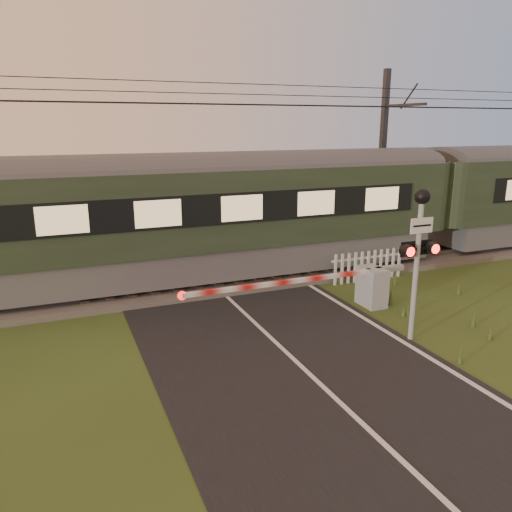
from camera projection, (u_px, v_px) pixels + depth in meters
name	position (u px, v px, depth m)	size (l,w,h in m)	color
ground	(304.00, 370.00, 10.33)	(160.00, 160.00, 0.00)	#36451A
road	(310.00, 374.00, 10.13)	(6.00, 140.00, 0.03)	black
track_bed	(210.00, 279.00, 16.12)	(140.00, 3.40, 0.39)	#47423D
overhead_wires	(205.00, 96.00, 14.67)	(120.00, 0.62, 0.62)	black
train	(426.00, 200.00, 18.74)	(40.63, 2.80, 3.78)	slate
boom_gate	(363.00, 286.00, 13.75)	(6.48, 0.84, 1.12)	gray
crossing_signal	(419.00, 238.00, 11.15)	(0.91, 0.36, 3.56)	gray
picket_fence	(368.00, 266.00, 16.07)	(2.68, 0.08, 1.00)	silver
catenary_mast	(383.00, 157.00, 20.19)	(0.22, 2.46, 7.02)	#2D2D30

